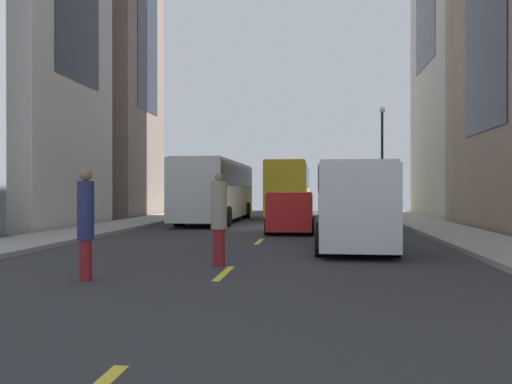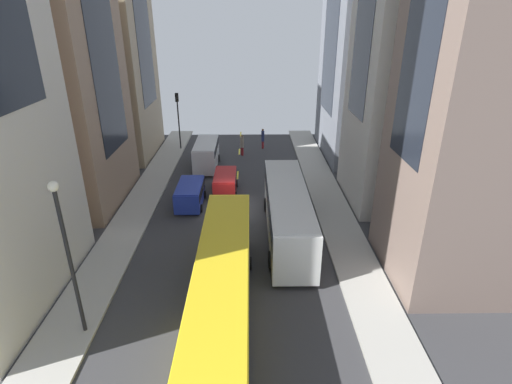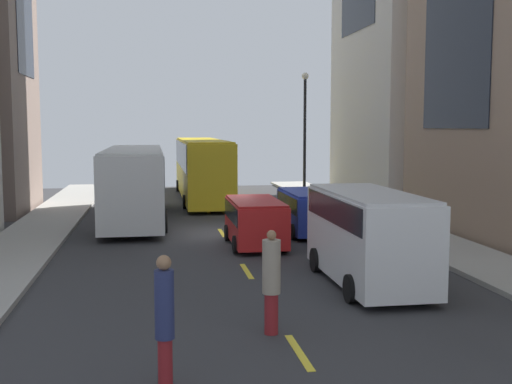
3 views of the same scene
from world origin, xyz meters
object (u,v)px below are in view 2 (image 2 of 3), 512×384
Objects in this scene: car_blue_0 at (190,193)px; pedestrian_crossing_near at (263,138)px; streetcar_yellow at (223,289)px; delivery_van_white at (206,153)px; pedestrian_waiting_curb at (242,145)px; car_red_1 at (225,182)px; traffic_light_near_corner at (178,111)px; city_bus_white at (287,208)px.

car_blue_0 is 15.69m from pedestrian_crossing_near.
delivery_van_white is at bearing -82.27° from streetcar_yellow.
pedestrian_waiting_curb is (-0.44, -25.48, -0.95)m from streetcar_yellow.
car_blue_0 is at bearing 41.54° from car_red_1.
traffic_light_near_corner reaches higher than pedestrian_crossing_near.
delivery_van_white reaches higher than pedestrian_crossing_near.
city_bus_white is 21.59m from traffic_light_near_corner.
city_bus_white is 8.65m from car_blue_0.
streetcar_yellow is 2.49× the size of traffic_light_near_corner.
pedestrian_crossing_near is at bearing -95.54° from streetcar_yellow.
pedestrian_waiting_curb is (-3.40, -3.72, -0.34)m from delivery_van_white.
traffic_light_near_corner reaches higher than pedestrian_waiting_curb.
car_red_1 is (0.80, -15.67, -1.12)m from streetcar_yellow.
city_bus_white is 9.35m from streetcar_yellow.
delivery_van_white is 2.51× the size of pedestrian_waiting_curb.
traffic_light_near_corner reaches higher than car_red_1.
traffic_light_near_corner reaches higher than city_bus_white.
delivery_van_white reaches higher than pedestrian_waiting_curb.
streetcar_yellow is at bearing 103.09° from traffic_light_near_corner.
traffic_light_near_corner is at bearing -64.69° from car_red_1.
car_blue_0 is at bearing 35.38° from pedestrian_crossing_near.
streetcar_yellow is at bearing 97.73° from delivery_van_white.
city_bus_white is at bearing -113.53° from streetcar_yellow.
traffic_light_near_corner reaches higher than streetcar_yellow.
pedestrian_crossing_near is at bearing -112.87° from car_blue_0.
streetcar_yellow is 6.71× the size of pedestrian_crossing_near.
streetcar_yellow reaches higher than city_bus_white.
pedestrian_waiting_curb is at bearing -91.00° from streetcar_yellow.
traffic_light_near_corner is at bearing -61.86° from city_bus_white.
car_red_1 is at bearing 115.31° from traffic_light_near_corner.
delivery_van_white is at bearing 120.94° from traffic_light_near_corner.
streetcar_yellow is 3.74× the size of car_red_1.
streetcar_yellow reaches higher than pedestrian_waiting_curb.
traffic_light_near_corner is (5.60, -11.83, 3.33)m from car_red_1.
pedestrian_waiting_curb is at bearing 163.52° from traffic_light_near_corner.
car_red_1 is 9.89m from pedestrian_waiting_curb.
city_bus_white is 2.90× the size of car_blue_0.
traffic_light_near_corner is at bearing -59.06° from delivery_van_white.
car_red_1 is 0.66× the size of traffic_light_near_corner.
traffic_light_near_corner is (6.84, -2.02, 3.16)m from pedestrian_waiting_curb.
city_bus_white is 17.25m from pedestrian_waiting_curb.
city_bus_white is at bearing 61.32° from pedestrian_crossing_near.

